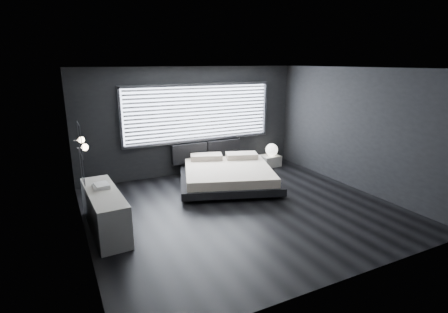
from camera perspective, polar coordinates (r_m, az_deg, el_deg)
name	(u,v)px	position (r m, az deg, el deg)	size (l,w,h in m)	color
room	(243,142)	(6.82, 3.19, 2.37)	(6.04, 6.00, 2.80)	black
window	(200,113)	(9.26, -4.02, 7.10)	(4.14, 0.09, 1.52)	white
headboard	(207,151)	(9.48, -2.84, 0.89)	(1.96, 0.16, 0.52)	black
sconce_near	(85,147)	(5.99, -21.81, 1.41)	(0.18, 0.11, 0.11)	silver
sconce_far	(81,140)	(6.57, -22.30, 2.52)	(0.18, 0.11, 0.11)	silver
wall_art_upper	(80,140)	(5.34, -22.45, 2.54)	(0.01, 0.48, 0.48)	#47474C
wall_art_lower	(82,167)	(5.70, -22.18, -1.59)	(0.01, 0.48, 0.48)	#47474C
bed	(228,174)	(8.49, 0.64, -2.90)	(2.87, 2.80, 0.59)	black
nightstand	(270,161)	(10.15, 7.51, -0.68)	(0.53, 0.44, 0.31)	silver
orb_lamp	(272,150)	(10.06, 7.78, 1.11)	(0.35, 0.35, 0.35)	white
dresser	(105,211)	(6.59, -18.87, -8.40)	(0.60, 1.87, 0.74)	silver
book_stack	(101,186)	(6.63, -19.41, -4.52)	(0.28, 0.37, 0.07)	white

